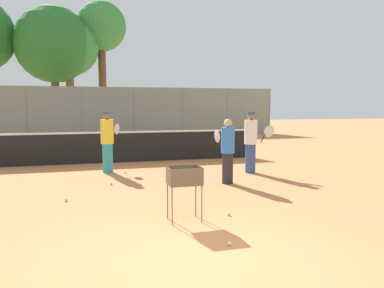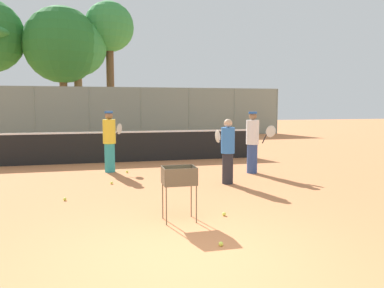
{
  "view_description": "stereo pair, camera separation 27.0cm",
  "coord_description": "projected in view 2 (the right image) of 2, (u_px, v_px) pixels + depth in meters",
  "views": [
    {
      "loc": [
        -1.27,
        -4.36,
        1.98
      ],
      "look_at": [
        1.24,
        4.57,
        1.0
      ],
      "focal_mm": 35.0,
      "sensor_mm": 36.0,
      "label": 1
    },
    {
      "loc": [
        -1.01,
        -4.43,
        1.98
      ],
      "look_at": [
        1.24,
        4.57,
        1.0
      ],
      "focal_mm": 35.0,
      "sensor_mm": 36.0,
      "label": 2
    }
  ],
  "objects": [
    {
      "name": "tennis_ball_5",
      "position": [
        127.0,
        172.0,
        10.9
      ],
      "size": [
        0.07,
        0.07,
        0.07
      ],
      "primitive_type": "sphere",
      "color": "#D1E54C",
      "rests_on": "ground_plane"
    },
    {
      "name": "tree_0",
      "position": [
        62.0,
        46.0,
        25.61
      ],
      "size": [
        5.16,
        5.16,
        8.63
      ],
      "color": "brown",
      "rests_on": "ground_plane"
    },
    {
      "name": "tree_1",
      "position": [
        77.0,
        48.0,
        26.07
      ],
      "size": [
        4.06,
        4.06,
        8.02
      ],
      "color": "brown",
      "rests_on": "ground_plane"
    },
    {
      "name": "tennis_ball_2",
      "position": [
        174.0,
        171.0,
        10.95
      ],
      "size": [
        0.07,
        0.07,
        0.07
      ],
      "primitive_type": "sphere",
      "color": "#D1E54C",
      "rests_on": "ground_plane"
    },
    {
      "name": "tennis_ball_1",
      "position": [
        112.0,
        183.0,
        9.34
      ],
      "size": [
        0.07,
        0.07,
        0.07
      ],
      "primitive_type": "sphere",
      "color": "#D1E54C",
      "rests_on": "ground_plane"
    },
    {
      "name": "tennis_net",
      "position": [
        130.0,
        146.0,
        12.93
      ],
      "size": [
        9.26,
        0.1,
        1.07
      ],
      "color": "#26592D",
      "rests_on": "ground_plane"
    },
    {
      "name": "player_red_cap",
      "position": [
        253.0,
        141.0,
        10.78
      ],
      "size": [
        0.71,
        0.73,
        1.78
      ],
      "rotation": [
        0.0,
        0.0,
        5.48
      ],
      "color": "#334C8C",
      "rests_on": "ground_plane"
    },
    {
      "name": "tree_2",
      "position": [
        109.0,
        29.0,
        26.88
      ],
      "size": [
        3.53,
        3.53,
        9.32
      ],
      "color": "brown",
      "rests_on": "ground_plane"
    },
    {
      "name": "player_white_outfit",
      "position": [
        228.0,
        151.0,
        9.33
      ],
      "size": [
        0.34,
        0.88,
        1.63
      ],
      "rotation": [
        0.0,
        0.0,
        1.76
      ],
      "color": "#26262D",
      "rests_on": "ground_plane"
    },
    {
      "name": "tennis_ball_3",
      "position": [
        224.0,
        214.0,
        6.68
      ],
      "size": [
        0.07,
        0.07,
        0.07
      ],
      "primitive_type": "sphere",
      "color": "#D1E54C",
      "rests_on": "ground_plane"
    },
    {
      "name": "ground_plane",
      "position": [
        185.0,
        262.0,
        4.72
      ],
      "size": [
        80.0,
        80.0,
        0.0
      ],
      "primitive_type": "plane",
      "color": "#D37F4C"
    },
    {
      "name": "back_fence",
      "position": [
        116.0,
        112.0,
        22.94
      ],
      "size": [
        21.77,
        0.08,
        3.06
      ],
      "color": "gray",
      "rests_on": "ground_plane"
    },
    {
      "name": "parked_car",
      "position": [
        102.0,
        124.0,
        25.22
      ],
      "size": [
        4.2,
        1.7,
        1.6
      ],
      "color": "white",
      "rests_on": "ground_plane"
    },
    {
      "name": "ball_cart",
      "position": [
        179.0,
        180.0,
        6.33
      ],
      "size": [
        0.56,
        0.41,
        0.94
      ],
      "color": "brown",
      "rests_on": "ground_plane"
    },
    {
      "name": "tennis_ball_6",
      "position": [
        221.0,
        244.0,
        5.24
      ],
      "size": [
        0.07,
        0.07,
        0.07
      ],
      "primitive_type": "sphere",
      "color": "#D1E54C",
      "rests_on": "ground_plane"
    },
    {
      "name": "tennis_ball_4",
      "position": [
        65.0,
        199.0,
        7.74
      ],
      "size": [
        0.07,
        0.07,
        0.07
      ],
      "primitive_type": "sphere",
      "color": "#D1E54C",
      "rests_on": "ground_plane"
    },
    {
      "name": "player_yellow_shirt",
      "position": [
        110.0,
        141.0,
        10.95
      ],
      "size": [
        0.63,
        0.8,
        1.79
      ],
      "rotation": [
        0.0,
        0.0,
        0.95
      ],
      "color": "teal",
      "rests_on": "ground_plane"
    }
  ]
}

